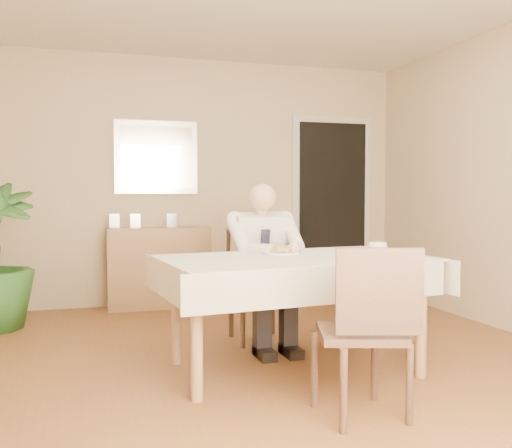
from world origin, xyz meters
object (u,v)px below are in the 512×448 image
object	(u,v)px
chair_far	(255,278)
chair_near	(368,323)
dining_table	(294,270)
sideboard	(159,267)
seated_man	(266,257)
coffee_mug	(378,249)

from	to	relation	value
chair_far	chair_near	xyz separation A→B (m)	(0.06, -1.78, 0.01)
dining_table	sideboard	distance (m)	2.47
dining_table	chair_near	xyz separation A→B (m)	(0.06, -0.91, -0.16)
dining_table	chair_near	size ratio (longest dim) A/B	2.02
seated_man	coffee_mug	distance (m)	0.92
coffee_mug	sideboard	bearing A→B (deg)	113.60
dining_table	sideboard	size ratio (longest dim) A/B	1.76
seated_man	coffee_mug	bearing A→B (deg)	-54.72
chair_near	seated_man	size ratio (longest dim) A/B	0.72
chair_near	dining_table	bearing A→B (deg)	111.33
dining_table	seated_man	xyz separation A→B (m)	(-0.00, 0.59, 0.02)
chair_far	coffee_mug	size ratio (longest dim) A/B	7.19
sideboard	coffee_mug	bearing A→B (deg)	-64.43
chair_near	sideboard	xyz separation A→B (m)	(-0.64, 3.29, -0.10)
chair_far	coffee_mug	bearing A→B (deg)	-60.11
seated_man	sideboard	bearing A→B (deg)	107.98
chair_near	sideboard	distance (m)	3.36
dining_table	coffee_mug	size ratio (longest dim) A/B	14.90
seated_man	chair_near	bearing A→B (deg)	-87.66
chair_far	chair_near	size ratio (longest dim) A/B	0.97
chair_far	seated_man	xyz separation A→B (m)	(-0.00, -0.29, 0.20)
seated_man	chair_far	bearing A→B (deg)	90.00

